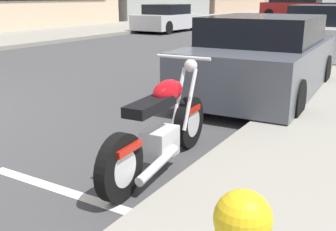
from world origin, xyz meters
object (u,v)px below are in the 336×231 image
Objects in this scene: parked_motorcycle at (161,130)px; crossing_truck at (295,5)px; parked_car_mid_block at (322,34)px; car_opposite_curb at (167,19)px; parked_car_second_in_row at (263,59)px.

parked_motorcycle is 30.98m from crossing_truck.
parked_car_mid_block is at bearing -2.87° from parked_motorcycle.
parked_car_second_in_row is at bearing 38.05° from car_opposite_curb.
car_opposite_curb is at bearing 84.70° from crossing_truck.
parked_car_mid_block reaches higher than car_opposite_curb.
car_opposite_curb is (-15.82, 2.36, -0.40)m from crossing_truck.
parked_car_mid_block is at bearing 56.67° from car_opposite_curb.
parked_car_mid_block reaches higher than parked_car_second_in_row.
car_opposite_curb reaches higher than parked_motorcycle.
parked_car_second_in_row is at bearing -1.60° from parked_motorcycle.
car_opposite_curb is (5.62, 8.47, -0.06)m from parked_car_mid_block.
parked_motorcycle is 0.49× the size of parked_car_mid_block.
parked_car_second_in_row is 1.02× the size of car_opposite_curb.
crossing_truck is at bearing 12.67° from parked_car_mid_block.
parked_motorcycle is at bearing 30.94° from car_opposite_curb.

